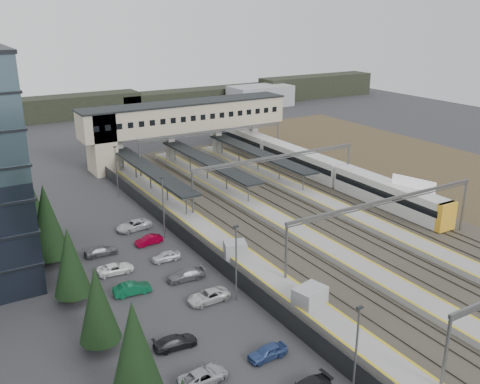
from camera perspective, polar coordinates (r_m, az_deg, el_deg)
ground at (r=64.38m, az=2.14°, el=-6.50°), size 220.00×220.00×0.00m
conifer_row at (r=51.22m, az=-16.65°, el=-8.39°), size 4.42×49.82×9.50m
car_park at (r=53.20m, az=-5.89°, el=-11.75°), size 10.58×44.70×1.29m
lampposts at (r=60.01m, az=-4.90°, el=-3.99°), size 0.50×53.25×8.07m
fence at (r=65.04m, az=-5.09°, el=-5.32°), size 0.08×90.00×2.00m
relay_cabin_near at (r=52.70m, az=7.44°, el=-11.30°), size 3.43×2.83×2.51m
relay_cabin_far at (r=62.06m, az=-0.53°, el=-6.33°), size 3.06×2.81×2.29m
rail_corridor at (r=72.94m, az=6.19°, el=-3.18°), size 34.00×90.00×0.92m
canopies at (r=88.27m, az=-3.54°, el=3.35°), size 23.10×30.00×3.28m
footbridge at (r=100.82m, az=-7.20°, el=7.56°), size 40.40×6.40×11.20m
gantries at (r=71.10m, az=9.03°, el=0.99°), size 28.40×62.28×7.17m
train at (r=94.72m, az=6.65°, el=3.23°), size 2.99×62.57×3.77m
billboard at (r=78.24m, az=17.95°, el=0.19°), size 1.96×6.15×5.48m
scrub_east at (r=97.68m, az=23.20°, el=0.98°), size 34.00×120.00×0.06m
treeline_far at (r=153.49m, az=-9.30°, el=9.50°), size 170.00×19.00×7.00m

